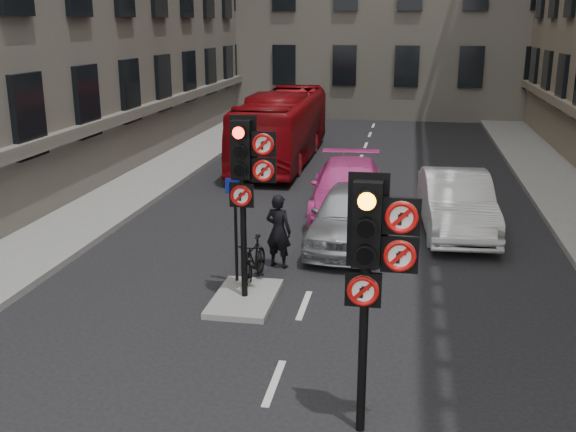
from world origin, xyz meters
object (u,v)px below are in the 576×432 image
(car_white, at_px, (456,203))
(car_pink, at_px, (349,189))
(info_sign, at_px, (235,216))
(signal_near, at_px, (373,252))
(bus_red, at_px, (282,127))
(motorcyclist, at_px, (278,231))
(signal_far, at_px, (247,169))
(motorcycle, at_px, (254,261))
(car_silver, at_px, (351,216))

(car_white, bearing_deg, car_pink, 154.66)
(info_sign, bearing_deg, signal_near, -47.07)
(bus_red, bearing_deg, motorcyclist, -80.08)
(signal_far, distance_m, car_pink, 7.02)
(signal_near, bearing_deg, motorcycle, 118.48)
(motorcyclist, bearing_deg, info_sign, 80.85)
(signal_near, relative_size, car_pink, 0.68)
(car_white, height_order, motorcyclist, motorcyclist)
(signal_near, xyz_separation_m, bus_red, (-4.54, 17.88, -1.22))
(car_white, distance_m, car_pink, 3.13)
(motorcyclist, xyz_separation_m, info_sign, (-0.64, -1.33, 0.70))
(signal_near, bearing_deg, car_white, 79.84)
(signal_near, xyz_separation_m, car_silver, (-0.93, 7.91, -1.83))
(motorcycle, height_order, info_sign, info_sign)
(signal_far, height_order, info_sign, signal_far)
(signal_near, bearing_deg, motorcyclist, 111.56)
(car_silver, relative_size, car_white, 0.93)
(motorcyclist, relative_size, info_sign, 0.77)
(car_pink, distance_m, motorcyclist, 4.69)
(car_pink, height_order, motorcyclist, motorcyclist)
(signal_near, height_order, signal_far, signal_far)
(signal_far, relative_size, bus_red, 0.37)
(bus_red, bearing_deg, car_white, -53.82)
(signal_far, bearing_deg, info_sign, 120.57)
(bus_red, bearing_deg, car_silver, -70.44)
(signal_far, xyz_separation_m, car_pink, (1.38, 6.61, -1.94))
(car_silver, distance_m, car_white, 3.05)
(motorcycle, xyz_separation_m, motorcyclist, (0.32, 1.06, 0.36))
(motorcycle, height_order, motorcyclist, motorcyclist)
(car_silver, xyz_separation_m, bus_red, (-3.61, 9.97, 0.61))
(signal_near, xyz_separation_m, motorcycle, (-2.72, 5.01, -2.09))
(signal_far, bearing_deg, signal_near, -56.98)
(signal_near, relative_size, info_sign, 1.62)
(signal_far, height_order, car_white, signal_far)
(car_white, bearing_deg, signal_near, -104.15)
(car_silver, relative_size, motorcycle, 2.73)
(signal_far, distance_m, motorcyclist, 2.78)
(signal_near, height_order, car_pink, signal_near)
(signal_near, bearing_deg, bus_red, 104.24)
(info_sign, bearing_deg, car_silver, 66.71)
(bus_red, bearing_deg, motorcycle, -82.30)
(car_silver, bearing_deg, bus_red, 113.95)
(signal_near, height_order, info_sign, signal_near)
(signal_far, distance_m, car_silver, 4.68)
(signal_far, distance_m, info_sign, 1.44)
(car_pink, bearing_deg, signal_far, -105.95)
(signal_near, xyz_separation_m, car_white, (1.70, 9.47, -1.80))
(signal_far, bearing_deg, car_pink, 78.20)
(bus_red, distance_m, motorcycle, 13.03)
(motorcycle, relative_size, motorcyclist, 0.96)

